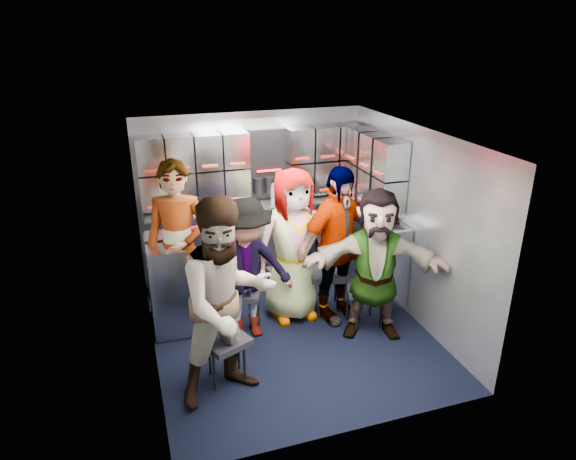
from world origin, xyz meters
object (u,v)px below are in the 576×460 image
object	(u,v)px
jump_seat_near_left	(226,343)
attendant_arc_a	(227,302)
jump_seat_center	(288,275)
attendant_arc_c	(293,246)
jump_seat_near_right	(365,291)
attendant_arc_d	(336,246)
attendant_arc_b	(246,270)
attendant_standing	(179,249)
attendant_arc_e	(375,265)
jump_seat_mid_left	(243,295)
jump_seat_mid_right	(328,275)

from	to	relation	value
jump_seat_near_left	attendant_arc_a	bearing A→B (deg)	-90.00
jump_seat_center	attendant_arc_c	xyz separation A→B (m)	(0.00, -0.18, 0.44)
jump_seat_near_right	attendant_arc_d	bearing A→B (deg)	138.04
attendant_arc_b	attendant_arc_c	bearing A→B (deg)	17.54
attendant_standing	attendant_arc_e	world-z (taller)	attendant_standing
jump_seat_mid_left	jump_seat_mid_right	world-z (taller)	jump_seat_mid_right
attendant_arc_d	attendant_arc_b	bearing A→B (deg)	163.57
jump_seat_near_right	attendant_arc_c	bearing A→B (deg)	148.63
jump_seat_center	attendant_arc_e	distance (m)	1.10
jump_seat_mid_left	attendant_standing	size ratio (longest dim) A/B	0.26
attendant_standing	jump_seat_center	bearing A→B (deg)	22.10
attendant_arc_a	attendant_arc_e	size ratio (longest dim) A/B	1.15
jump_seat_mid_left	attendant_arc_e	world-z (taller)	attendant_arc_e
jump_seat_near_left	attendant_arc_d	size ratio (longest dim) A/B	0.28
jump_seat_center	jump_seat_near_left	bearing A→B (deg)	-131.16
jump_seat_near_right	attendant_arc_b	bearing A→B (deg)	172.12
jump_seat_near_left	attendant_arc_d	distance (m)	1.60
attendant_arc_a	attendant_arc_e	distance (m)	1.69
jump_seat_mid_left	attendant_arc_e	bearing A→B (deg)	-23.02
attendant_standing	attendant_arc_c	size ratio (longest dim) A/B	1.09
attendant_arc_a	jump_seat_near_right	bearing A→B (deg)	8.12
jump_seat_near_right	attendant_arc_e	xyz separation A→B (m)	(-0.00, -0.18, 0.39)
jump_seat_mid_left	attendant_arc_e	distance (m)	1.43
jump_seat_near_left	jump_seat_center	bearing A→B (deg)	48.84
jump_seat_mid_left	attendant_arc_c	xyz separation A→B (m)	(0.58, 0.06, 0.46)
jump_seat_center	attendant_arc_d	distance (m)	0.72
jump_seat_center	attendant_arc_a	distance (m)	1.64
jump_seat_center	attendant_arc_a	world-z (taller)	attendant_arc_a
jump_seat_mid_left	attendant_arc_b	world-z (taller)	attendant_arc_b
jump_seat_center	jump_seat_mid_right	world-z (taller)	jump_seat_mid_right
attendant_standing	attendant_arc_c	distance (m)	1.19
attendant_arc_e	jump_seat_mid_right	bearing A→B (deg)	134.93
jump_seat_near_right	attendant_arc_e	distance (m)	0.43
attendant_arc_b	jump_seat_near_left	bearing A→B (deg)	-123.78
jump_seat_mid_left	jump_seat_near_right	distance (m)	1.31
jump_seat_center	attendant_arc_d	bearing A→B (deg)	-40.70
jump_seat_near_right	jump_seat_mid_left	bearing A→B (deg)	164.27
jump_seat_near_left	attendant_standing	world-z (taller)	attendant_standing
attendant_arc_b	attendant_arc_d	xyz separation A→B (m)	(1.00, 0.06, 0.11)
attendant_standing	attendant_arc_b	bearing A→B (deg)	-11.14
jump_seat_mid_right	jump_seat_near_right	world-z (taller)	jump_seat_mid_right
attendant_arc_b	attendant_standing	bearing A→B (deg)	145.30
jump_seat_near_right	attendant_arc_e	world-z (taller)	attendant_arc_e
jump_seat_near_right	attendant_arc_a	bearing A→B (deg)	-157.87
attendant_arc_c	attendant_arc_d	bearing A→B (deg)	-26.14
attendant_standing	attendant_arc_e	bearing A→B (deg)	-2.02
jump_seat_near_left	attendant_arc_d	world-z (taller)	attendant_arc_d
attendant_arc_a	jump_seat_mid_right	bearing A→B (deg)	24.16
attendant_arc_b	attendant_arc_c	size ratio (longest dim) A/B	0.89
jump_seat_center	attendant_arc_c	distance (m)	0.48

